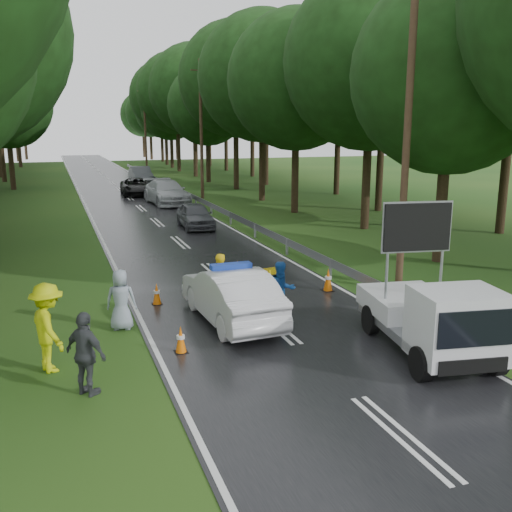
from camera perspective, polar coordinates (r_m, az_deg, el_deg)
name	(u,v)px	position (r m, az deg, el deg)	size (l,w,h in m)	color
ground	(275,326)	(15.52, 1.91, -6.99)	(160.00, 160.00, 0.00)	#184212
road	(129,198)	(44.21, -12.58, 5.69)	(7.00, 140.00, 0.02)	black
guardrail	(178,189)	(44.43, -7.80, 6.61)	(0.12, 60.06, 0.70)	gray
utility_pole_near	(407,133)	(18.83, 14.89, 11.81)	(1.40, 0.24, 10.00)	#422A1E
utility_pole_mid	(201,129)	(42.90, -5.50, 12.50)	(1.40, 0.24, 10.00)	#422A1E
utility_pole_far	(145,128)	(68.39, -11.02, 12.42)	(1.40, 0.24, 10.00)	#422A1E
tree_right_near	(512,54)	(21.33, 24.19, 17.92)	(7.92, 7.92, 11.52)	black
police_sedan	(231,295)	(15.63, -2.49, -3.96)	(1.81, 4.61, 1.64)	silver
work_truck	(433,318)	(13.89, 17.30, -5.90)	(2.59, 4.58, 3.46)	gray
barrier	(250,278)	(17.47, -0.57, -2.19)	(2.34, 0.36, 0.97)	yellow
officer	(219,281)	(16.78, -3.70, -2.52)	(0.60, 0.40, 1.65)	gold
civilian	(282,291)	(15.85, 2.59, -3.47)	(0.79, 0.62, 1.63)	#184D9F
bystander_left	(48,328)	(13.26, -20.06, -6.75)	(1.28, 0.74, 1.99)	#C3D10B
bystander_mid	(86,354)	(11.91, -16.64, -9.37)	(1.02, 0.42, 1.73)	#3A3D41
bystander_right	(121,300)	(15.43, -13.34, -4.28)	(0.79, 0.52, 1.62)	#8A96A5
queue_car_first	(195,216)	(30.41, -6.09, 4.05)	(1.56, 3.89, 1.32)	#46484E
queue_car_second	(167,192)	(40.16, -8.93, 6.32)	(2.30, 5.66, 1.64)	#AEB0B6
queue_car_third	(136,187)	(45.87, -11.89, 6.79)	(2.21, 4.80, 1.33)	black
queue_car_fourth	(141,175)	(55.17, -11.45, 7.93)	(1.70, 4.88, 1.61)	#42464A
cone_near_left	(181,340)	(13.75, -7.54, -8.32)	(0.32, 0.32, 0.67)	black
cone_center	(272,297)	(16.81, 1.64, -4.14)	(0.35, 0.35, 0.73)	black
cone_far	(237,271)	(19.85, -1.87, -1.50)	(0.34, 0.34, 0.73)	black
cone_left_mid	(157,294)	(17.46, -9.90, -3.80)	(0.31, 0.31, 0.67)	black
cone_right	(328,280)	(18.73, 7.22, -2.42)	(0.36, 0.36, 0.76)	black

